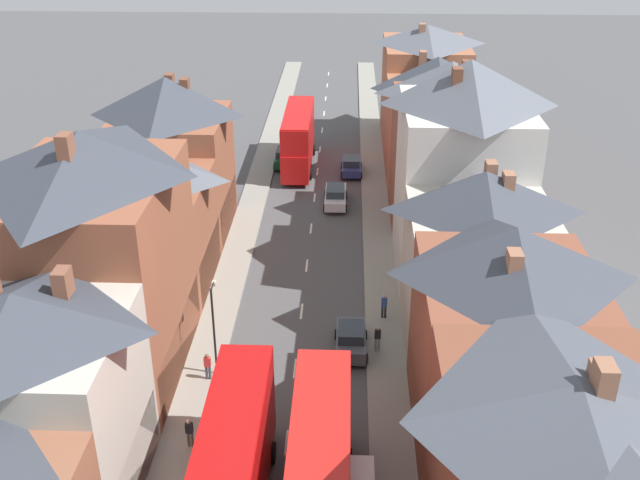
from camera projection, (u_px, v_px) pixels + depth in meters
pavement_left at (249, 216)px, 59.76m from camera, size 2.20×104.00×0.14m
pavement_right at (376, 218)px, 59.41m from camera, size 2.20×104.00×0.14m
centre_line_dashes at (311, 228)px, 57.83m from camera, size 0.14×97.80×0.01m
terrace_row_left at (77, 319)px, 36.02m from camera, size 8.00×53.28×14.26m
terrace_row_right at (472, 226)px, 44.35m from camera, size 8.00×75.14×14.59m
double_decker_bus_lead at (320, 472)px, 30.74m from camera, size 2.74×10.80×5.30m
double_decker_bus_mid_street at (233, 465)px, 31.10m from camera, size 2.74×10.80×5.30m
double_decker_bus_far_approaching at (298, 138)px, 68.38m from camera, size 2.74×10.80×5.30m
car_near_blue at (351, 339)px, 42.87m from camera, size 1.90×3.82×1.71m
car_near_silver at (335, 196)px, 61.45m from camera, size 1.90×4.52×1.66m
car_parked_left_a at (285, 157)px, 69.52m from camera, size 1.90×4.07×1.70m
car_parked_right_a at (351, 166)px, 67.68m from camera, size 1.90×3.97×1.61m
pedestrian_mid_left at (189, 431)px, 35.60m from camera, size 0.36×0.22×1.61m
pedestrian_mid_right at (208, 365)px, 40.31m from camera, size 0.36×0.22×1.61m
pedestrian_far_left at (378, 337)px, 42.70m from camera, size 0.36×0.22×1.61m
pedestrian_far_right at (384, 305)px, 45.83m from camera, size 0.36×0.22×1.61m
street_lamp at (214, 324)px, 39.89m from camera, size 0.20×1.12×5.50m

